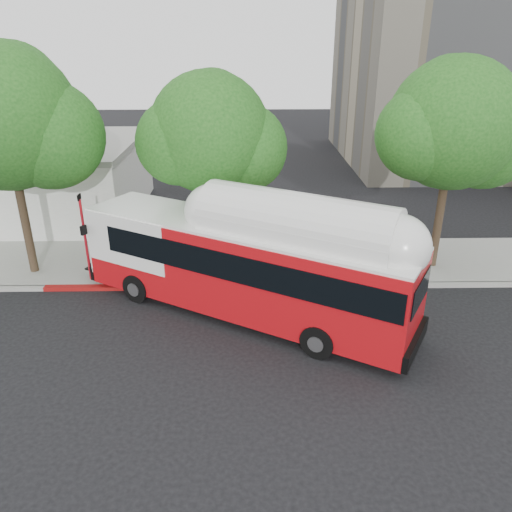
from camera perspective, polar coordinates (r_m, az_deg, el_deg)
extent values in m
plane|color=black|center=(17.77, -2.65, -9.52)|extent=(120.00, 120.00, 0.00)
cube|color=gray|center=(23.44, -2.28, -0.59)|extent=(60.00, 5.00, 0.15)
cube|color=gray|center=(21.10, -2.40, -3.51)|extent=(60.00, 0.30, 0.15)
cube|color=maroon|center=(21.38, -10.48, -3.51)|extent=(10.00, 0.32, 0.16)
cylinder|color=#2D2116|center=(23.44, -25.11, 4.89)|extent=(0.36, 0.36, 6.08)
sphere|color=#1A4E16|center=(22.64, -26.81, 13.99)|extent=(5.80, 5.80, 5.80)
sphere|color=#1A4E16|center=(22.32, -22.46, 12.61)|extent=(4.35, 4.35, 4.35)
cylinder|color=#2D2116|center=(22.04, -5.02, 5.13)|extent=(0.36, 0.36, 5.44)
sphere|color=#1A4E16|center=(21.20, -5.36, 13.86)|extent=(5.00, 5.00, 5.00)
sphere|color=#1A4E16|center=(21.47, -1.50, 12.23)|extent=(3.75, 3.75, 3.75)
cylinder|color=#2D2116|center=(23.34, 20.34, 5.19)|extent=(0.36, 0.36, 5.76)
sphere|color=#1A4E16|center=(22.54, 21.67, 13.87)|extent=(5.40, 5.40, 5.40)
sphere|color=#1A4E16|center=(23.43, 24.65, 11.91)|extent=(4.05, 4.05, 4.05)
cube|color=silver|center=(33.21, -27.25, 7.70)|extent=(16.00, 10.00, 4.00)
cube|color=#B80C12|center=(18.46, -1.56, -1.31)|extent=(12.43, 8.84, 3.09)
cube|color=black|center=(17.96, -0.13, 0.18)|extent=(11.36, 8.25, 1.01)
cube|color=white|center=(17.85, -1.62, 3.31)|extent=(12.38, 8.77, 0.11)
cube|color=white|center=(16.82, 4.62, 2.93)|extent=(6.96, 5.28, 0.59)
cube|color=black|center=(23.09, -16.58, -0.76)|extent=(1.70, 2.08, 0.06)
imported|color=navy|center=(22.89, -16.73, 0.40)|extent=(1.47, 1.90, 0.96)
cylinder|color=red|center=(22.05, -18.88, 1.52)|extent=(0.11, 0.11, 3.73)
cube|color=black|center=(21.43, -19.57, 6.36)|extent=(0.05, 0.37, 0.23)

